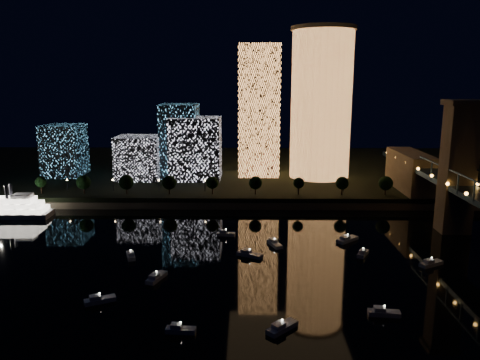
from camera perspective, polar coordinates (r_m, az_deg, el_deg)
The scene contains 9 objects.
ground at distance 136.26m, azimuth 6.85°, elevation -12.73°, with size 520.00×520.00×0.00m, color black.
far_bank at distance 288.51m, azimuth 3.63°, elevation 1.18°, with size 420.00×160.00×5.00m, color black.
seawall at distance 212.81m, azimuth 4.61°, elevation -3.06°, with size 420.00×6.00×3.00m, color #6B5E4C.
tower_cylindrical at distance 256.34m, azimuth 9.85°, elevation 9.17°, with size 34.00×34.00×79.17m.
tower_rectangular at distance 259.71m, azimuth 2.30°, elevation 8.41°, with size 22.24×22.24×70.76m, color #FD9E51.
midrise_blocks at distance 258.52m, azimuth -10.38°, elevation 3.91°, with size 96.96×33.14×39.29m.
motorboats at distance 145.11m, azimuth 3.45°, elevation -10.71°, with size 104.74×72.43×2.78m.
esplanade_trees at distance 216.66m, azimuth -3.52°, elevation -0.33°, with size 165.83×6.79×8.90m.
street_lamps at distance 223.10m, azimuth -4.30°, elevation -0.36°, with size 132.70×0.70×5.65m.
Camera 1 is at (-14.03, -122.97, 57.00)m, focal length 35.00 mm.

